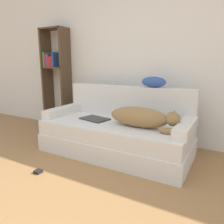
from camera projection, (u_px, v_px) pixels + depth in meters
name	position (u px, v px, depth m)	size (l,w,h in m)	color
wall_back	(146.00, 49.00, 3.13)	(7.45, 0.06, 2.70)	silver
couch	(116.00, 138.00, 2.82)	(1.87, 0.88, 0.41)	silver
couch_backrest	(128.00, 101.00, 3.04)	(1.83, 0.15, 0.42)	silver
couch_arm_left	(63.00, 111.00, 3.16)	(0.15, 0.69, 0.11)	silver
couch_arm_right	(186.00, 127.00, 2.34)	(0.15, 0.69, 0.11)	silver
dog	(142.00, 117.00, 2.52)	(0.84, 0.26, 0.24)	olive
laptop	(95.00, 119.00, 2.90)	(0.40, 0.31, 0.02)	#2D2D30
throw_pillow	(154.00, 82.00, 2.82)	(0.33, 0.14, 0.14)	#335199
bookshelf	(55.00, 72.00, 3.82)	(0.47, 0.26, 1.72)	#4C3823
power_adapter	(38.00, 172.00, 2.33)	(0.07, 0.07, 0.03)	black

